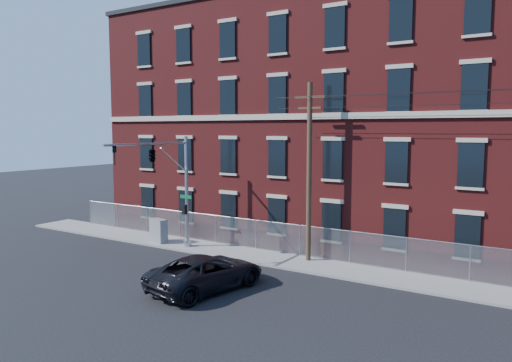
{
  "coord_description": "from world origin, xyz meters",
  "views": [
    {
      "loc": [
        14.0,
        -19.09,
        7.55
      ],
      "look_at": [
        -0.51,
        4.0,
        4.66
      ],
      "focal_mm": 34.33,
      "sensor_mm": 36.0,
      "label": 1
    }
  ],
  "objects": [
    {
      "name": "utility_pole_near",
      "position": [
        2.0,
        5.6,
        5.34
      ],
      "size": [
        1.8,
        0.28,
        10.0
      ],
      "color": "#4D3826",
      "rests_on": "ground"
    },
    {
      "name": "ground",
      "position": [
        0.0,
        0.0,
        0.0
      ],
      "size": [
        140.0,
        140.0,
        0.0
      ],
      "primitive_type": "plane",
      "color": "black",
      "rests_on": "ground"
    },
    {
      "name": "utility_cabinet",
      "position": [
        -8.35,
        4.36,
        0.89
      ],
      "size": [
        1.32,
        0.83,
        1.54
      ],
      "primitive_type": "cube",
      "rotation": [
        0.0,
        0.0,
        -0.19
      ],
      "color": "slate",
      "rests_on": "sidewalk"
    },
    {
      "name": "pickup_truck",
      "position": [
        0.05,
        -1.29,
        0.83
      ],
      "size": [
        3.83,
        6.36,
        1.65
      ],
      "primitive_type": "imported",
      "rotation": [
        0.0,
        0.0,
        2.95
      ],
      "color": "black",
      "rests_on": "ground"
    },
    {
      "name": "chain_link_fence",
      "position": [
        12.0,
        6.3,
        1.06
      ],
      "size": [
        59.06,
        0.06,
        1.85
      ],
      "color": "#A5A8AD",
      "rests_on": "ground"
    },
    {
      "name": "sidewalk",
      "position": [
        12.0,
        5.0,
        0.06
      ],
      "size": [
        65.0,
        3.0,
        0.12
      ],
      "primitive_type": "cube",
      "color": "gray",
      "rests_on": "ground"
    },
    {
      "name": "traffic_signal_mast",
      "position": [
        -6.0,
        2.18,
        5.39
      ],
      "size": [
        0.9,
        6.75,
        7.0
      ],
      "color": "#9EA0A5",
      "rests_on": "ground"
    }
  ]
}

